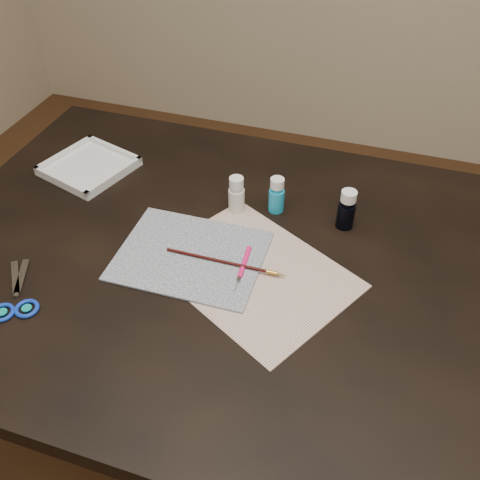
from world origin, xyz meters
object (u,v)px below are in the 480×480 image
(paper, at_px, (253,272))
(paint_bottle_navy, at_px, (347,209))
(canvas, at_px, (191,255))
(scissors, at_px, (13,290))
(paint_bottle_white, at_px, (236,194))
(paint_bottle_cyan, at_px, (277,195))
(palette_tray, at_px, (89,166))

(paper, height_order, paint_bottle_navy, paint_bottle_navy)
(canvas, relative_size, scissors, 1.65)
(paint_bottle_white, distance_m, scissors, 0.48)
(canvas, xyz_separation_m, paint_bottle_cyan, (0.12, 0.20, 0.04))
(paint_bottle_navy, height_order, palette_tray, paint_bottle_navy)
(palette_tray, bearing_deg, canvas, -30.88)
(paint_bottle_cyan, bearing_deg, paint_bottle_navy, -2.89)
(paper, distance_m, palette_tray, 0.52)
(paper, relative_size, paint_bottle_cyan, 4.36)
(paint_bottle_cyan, relative_size, palette_tray, 0.46)
(palette_tray, bearing_deg, paint_bottle_white, -5.59)
(palette_tray, bearing_deg, paint_bottle_cyan, -1.29)
(paint_bottle_navy, bearing_deg, canvas, -145.37)
(paint_bottle_white, xyz_separation_m, paint_bottle_cyan, (0.08, 0.03, -0.00))
(scissors, bearing_deg, paper, -103.64)
(paint_bottle_white, relative_size, paint_bottle_cyan, 1.03)
(paint_bottle_cyan, distance_m, palette_tray, 0.47)
(paint_bottle_navy, bearing_deg, paint_bottle_white, -175.19)
(paper, xyz_separation_m, palette_tray, (-0.47, 0.21, 0.01))
(paint_bottle_cyan, relative_size, scissors, 0.48)
(paper, height_order, palette_tray, palette_tray)
(paper, bearing_deg, palette_tray, 156.08)
(scissors, distance_m, palette_tray, 0.40)
(canvas, xyz_separation_m, scissors, (-0.28, -0.19, 0.00))
(palette_tray, bearing_deg, paint_bottle_navy, -1.68)
(paint_bottle_navy, relative_size, palette_tray, 0.50)
(canvas, bearing_deg, scissors, -145.79)
(paper, relative_size, paint_bottle_white, 4.22)
(paper, bearing_deg, paint_bottle_white, 117.56)
(canvas, distance_m, paint_bottle_navy, 0.33)
(canvas, distance_m, scissors, 0.33)
(paper, distance_m, paint_bottle_cyan, 0.20)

